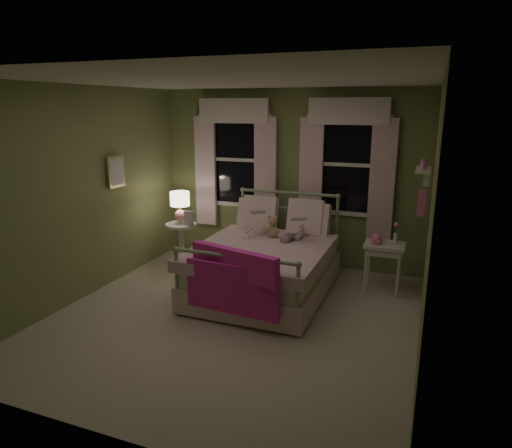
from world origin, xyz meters
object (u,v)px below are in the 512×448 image
at_px(bed, 266,264).
at_px(nightstand_right, 384,251).
at_px(nightstand_left, 181,239).
at_px(table_lamp, 180,204).
at_px(child_right, 297,216).
at_px(teddy_bear, 273,228).
at_px(child_left, 257,211).

height_order(bed, nightstand_right, bed).
xyz_separation_m(nightstand_left, table_lamp, (0.00, -0.00, 0.54)).
relative_size(table_lamp, nightstand_right, 0.71).
bearing_deg(nightstand_left, child_right, -3.22).
height_order(bed, nightstand_left, bed).
bearing_deg(teddy_bear, table_lamp, 170.38).
bearing_deg(nightstand_right, child_left, -174.95).
relative_size(nightstand_left, table_lamp, 1.42).
relative_size(child_left, teddy_bear, 2.71).
xyz_separation_m(child_left, table_lamp, (-1.26, 0.10, -0.01)).
bearing_deg(table_lamp, child_right, -3.22).
bearing_deg(child_left, nightstand_right, -168.10).
distance_m(nightstand_left, table_lamp, 0.54).
bearing_deg(bed, teddy_bear, 90.00).
xyz_separation_m(bed, nightstand_right, (1.40, 0.57, 0.17)).
relative_size(child_right, nightstand_right, 1.18).
relative_size(teddy_bear, table_lamp, 0.64).
height_order(teddy_bear, nightstand_right, teddy_bear).
height_order(child_right, nightstand_left, child_right).
height_order(bed, teddy_bear, bed).
relative_size(teddy_bear, nightstand_left, 0.45).
xyz_separation_m(child_left, nightstand_left, (-1.26, 0.10, -0.55)).
bearing_deg(table_lamp, child_left, -4.65).
distance_m(bed, table_lamp, 1.72).
bearing_deg(nightstand_left, child_left, -4.65).
bearing_deg(child_right, teddy_bear, 44.08).
height_order(bed, table_lamp, bed).
bearing_deg(child_left, teddy_bear, 157.36).
bearing_deg(bed, nightstand_left, 161.20).
bearing_deg(table_lamp, teddy_bear, -9.62).
xyz_separation_m(child_right, nightstand_right, (1.12, 0.15, -0.40)).
height_order(table_lamp, nightstand_right, table_lamp).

